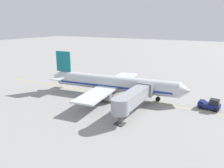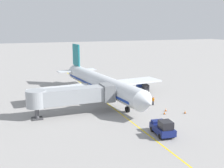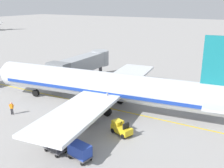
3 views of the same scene
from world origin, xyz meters
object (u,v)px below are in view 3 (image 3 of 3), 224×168
jet_bridge (83,64)px  baggage_cart_second_in_train (80,151)px  ground_crew_wing_walker (12,108)px  baggage_cart_front (55,144)px  parked_airliner (102,86)px  baggage_tug_lead (121,128)px

jet_bridge → baggage_cart_second_in_train: size_ratio=5.09×
ground_crew_wing_walker → baggage_cart_front: bearing=-110.7°
parked_airliner → baggage_cart_front: (-11.97, -1.86, -2.24)m
jet_bridge → baggage_cart_second_in_train: 24.66m
parked_airliner → baggage_tug_lead: size_ratio=13.49×
baggage_tug_lead → ground_crew_wing_walker: (-2.30, 14.88, 0.24)m
parked_airliner → jet_bridge: 12.46m
baggage_cart_front → baggage_cart_second_in_train: (0.15, -2.86, 0.00)m
parked_airliner → jet_bridge: bearing=47.9°
jet_bridge → baggage_cart_front: bearing=-151.4°
jet_bridge → ground_crew_wing_walker: jet_bridge is taller
jet_bridge → baggage_cart_front: (-20.33, -11.10, -2.51)m
baggage_cart_second_in_train → ground_crew_wing_walker: bearing=73.9°
parked_airliner → baggage_tug_lead: (-5.53, -5.77, -2.47)m
jet_bridge → baggage_cart_second_in_train: jet_bridge is taller
jet_bridge → baggage_tug_lead: jet_bridge is taller
jet_bridge → baggage_tug_lead: 20.64m
jet_bridge → baggage_cart_front: size_ratio=5.09×
baggage_tug_lead → baggage_cart_front: bearing=148.7°
baggage_cart_front → ground_crew_wing_walker: bearing=69.3°
baggage_tug_lead → baggage_cart_front: 7.54m
baggage_cart_second_in_train → parked_airliner: bearing=21.8°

